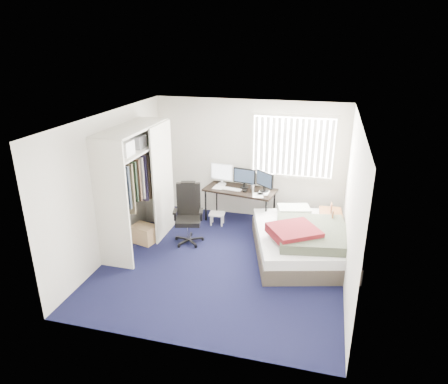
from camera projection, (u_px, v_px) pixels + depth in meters
name	position (u px, v px, depth m)	size (l,w,h in m)	color
ground	(223.00, 262.00, 6.92)	(4.20, 4.20, 0.00)	black
room_shell	(223.00, 180.00, 6.38)	(4.20, 4.20, 4.20)	silver
window_assembly	(293.00, 147.00, 7.97)	(1.72, 0.09, 1.32)	white
closet	(136.00, 176.00, 7.07)	(0.64, 1.84, 2.22)	beige
desk	(241.00, 187.00, 8.26)	(1.54, 0.90, 1.17)	black
office_chair	(189.00, 219.00, 7.52)	(0.65, 0.65, 1.14)	black
footstool	(217.00, 216.00, 8.26)	(0.33, 0.27, 0.25)	white
nightstand	(331.00, 218.00, 7.42)	(0.48, 0.85, 0.75)	brown
bed	(302.00, 240.00, 7.06)	(2.04, 2.41, 0.68)	#463D32
pine_box	(144.00, 234.00, 7.56)	(0.44, 0.33, 0.33)	tan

